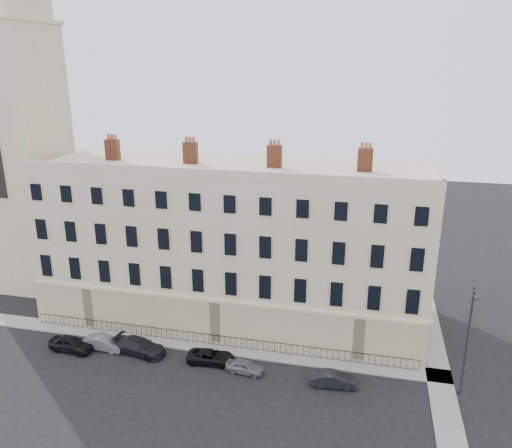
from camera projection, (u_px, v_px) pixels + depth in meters
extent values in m
plane|color=black|center=(267.00, 392.00, 38.13)|extent=(160.00, 160.00, 0.00)
cube|color=beige|center=(233.00, 242.00, 48.28)|extent=(36.00, 12.00, 15.00)
cube|color=beige|center=(215.00, 322.00, 44.31)|extent=(36.10, 0.18, 4.00)
cube|color=beige|center=(422.00, 313.00, 46.02)|extent=(0.18, 12.10, 4.00)
cube|color=beige|center=(212.00, 174.00, 40.45)|extent=(36.00, 0.35, 0.80)
cube|color=beige|center=(436.00, 170.00, 41.99)|extent=(0.35, 12.00, 0.80)
cube|color=brown|center=(113.00, 150.00, 48.30)|extent=(1.30, 0.70, 2.00)
cube|color=brown|center=(190.00, 153.00, 46.56)|extent=(1.30, 0.70, 2.00)
cube|color=brown|center=(274.00, 156.00, 44.82)|extent=(1.30, 0.70, 2.00)
cube|color=brown|center=(365.00, 160.00, 43.08)|extent=(1.30, 0.70, 2.00)
cube|color=beige|center=(21.00, 161.00, 53.37)|extent=(8.00, 8.00, 28.00)
cube|color=gray|center=(170.00, 342.00, 44.92)|extent=(48.00, 2.00, 0.12)
cube|color=gray|center=(435.00, 356.00, 42.70)|extent=(2.00, 24.00, 0.12)
cube|color=black|center=(214.00, 335.00, 44.13)|extent=(35.00, 0.04, 0.04)
cube|color=black|center=(214.00, 344.00, 44.40)|extent=(35.00, 0.04, 0.04)
imported|color=black|center=(72.00, 344.00, 43.39)|extent=(4.10, 1.89, 1.36)
imported|color=slate|center=(104.00, 343.00, 43.67)|extent=(3.77, 1.43, 1.23)
imported|color=black|center=(140.00, 346.00, 43.00)|extent=(4.95, 2.66, 1.36)
imported|color=black|center=(211.00, 357.00, 41.70)|extent=(4.09, 2.12, 1.10)
imported|color=slate|center=(245.00, 367.00, 40.36)|extent=(3.25, 1.58, 1.07)
imported|color=black|center=(334.00, 379.00, 38.63)|extent=(3.70, 1.64, 1.18)
cylinder|color=#35343A|center=(467.00, 342.00, 36.55)|extent=(0.18, 0.18, 8.93)
cylinder|color=#35343A|center=(475.00, 292.00, 34.52)|extent=(0.28, 1.68, 0.11)
cube|color=#35343A|center=(476.00, 298.00, 33.83)|extent=(0.26, 0.57, 0.13)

